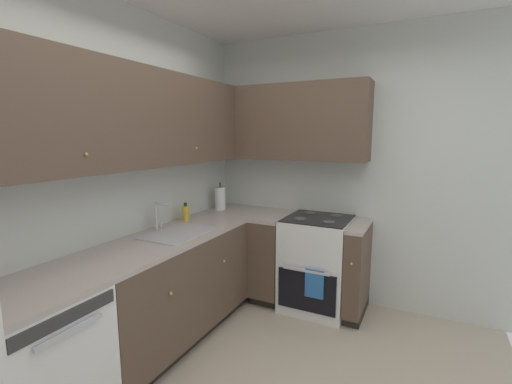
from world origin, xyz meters
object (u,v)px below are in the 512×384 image
object	(u,v)px
dishwasher	(37,369)
oven_range	(317,262)
soap_bottle	(186,213)
paper_towel_roll	(220,198)

from	to	relation	value
dishwasher	oven_range	world-z (taller)	oven_range
oven_range	soap_bottle	size ratio (longest dim) A/B	6.04
soap_bottle	paper_towel_roll	world-z (taller)	paper_towel_roll
paper_towel_roll	dishwasher	bearing A→B (deg)	-175.70
dishwasher	oven_range	size ratio (longest dim) A/B	0.82
oven_range	paper_towel_roll	xyz separation A→B (m)	(-0.06, 1.08, 0.56)
dishwasher	soap_bottle	world-z (taller)	soap_bottle
soap_bottle	paper_towel_roll	distance (m)	0.58
dishwasher	paper_towel_roll	distance (m)	2.22
oven_range	paper_towel_roll	distance (m)	1.22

